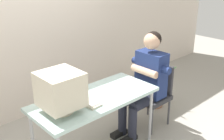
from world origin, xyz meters
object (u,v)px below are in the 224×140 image
at_px(desk, 95,101).
at_px(office_chair, 154,92).
at_px(crt_monitor, 61,90).
at_px(keyboard, 84,100).
at_px(potted_plant, 154,86).
at_px(person_seated, 146,79).

xyz_separation_m(desk, office_chair, (1.01, -0.02, -0.21)).
relative_size(crt_monitor, keyboard, 0.99).
xyz_separation_m(keyboard, potted_plant, (1.58, 0.31, -0.43)).
height_order(keyboard, potted_plant, keyboard).
bearing_deg(keyboard, desk, 3.28).
bearing_deg(person_seated, office_chair, -0.00).
xyz_separation_m(office_chair, person_seated, (-0.18, 0.00, 0.24)).
distance_m(desk, potted_plant, 1.49).
bearing_deg(desk, office_chair, -1.09).
relative_size(person_seated, potted_plant, 1.76).
bearing_deg(keyboard, office_chair, -0.49).
height_order(office_chair, potted_plant, office_chair).
distance_m(crt_monitor, person_seated, 1.30).
distance_m(keyboard, office_chair, 1.21).
relative_size(desk, crt_monitor, 3.46).
height_order(office_chair, person_seated, person_seated).
distance_m(desk, keyboard, 0.17).
bearing_deg(desk, crt_monitor, -176.59).
distance_m(keyboard, potted_plant, 1.66).
relative_size(crt_monitor, person_seated, 0.31).
xyz_separation_m(crt_monitor, person_seated, (1.28, 0.01, -0.26)).
xyz_separation_m(keyboard, person_seated, (0.99, -0.01, -0.04)).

